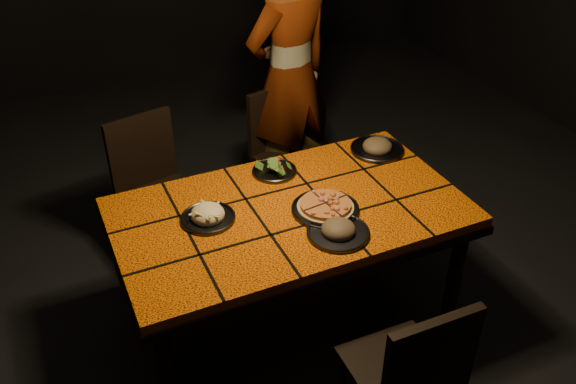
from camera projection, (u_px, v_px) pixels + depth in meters
name	position (u px, v px, depth m)	size (l,w,h in m)	color
room_shell	(290.00, 52.00, 2.38)	(6.04, 7.04, 3.08)	black
dining_table	(290.00, 222.00, 2.84)	(1.62, 0.92, 0.75)	#FB6607
chair_near	(411.00, 371.00, 2.35)	(0.39, 0.39, 0.85)	black
chair_far_left	(153.00, 181.00, 3.45)	(0.47, 0.47, 0.87)	black
chair_far_right	(282.00, 144.00, 3.85)	(0.46, 0.46, 0.83)	black
diner	(290.00, 77.00, 3.75)	(0.63, 0.41, 1.73)	brown
plate_pizza	(325.00, 208.00, 2.77)	(0.31, 0.31, 0.04)	#3C3C41
plate_pasta	(208.00, 216.00, 2.71)	(0.25, 0.25, 0.08)	#3C3C41
plate_salad	(274.00, 168.00, 3.04)	(0.22, 0.22, 0.07)	#3C3C41
plate_mushroom_a	(338.00, 230.00, 2.62)	(0.28, 0.28, 0.09)	#3C3C41
plate_mushroom_b	(377.00, 147.00, 3.22)	(0.29, 0.29, 0.09)	#3C3C41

